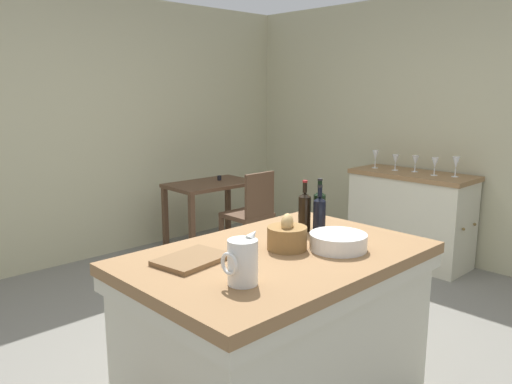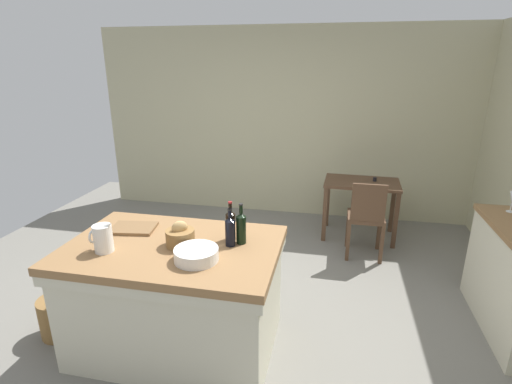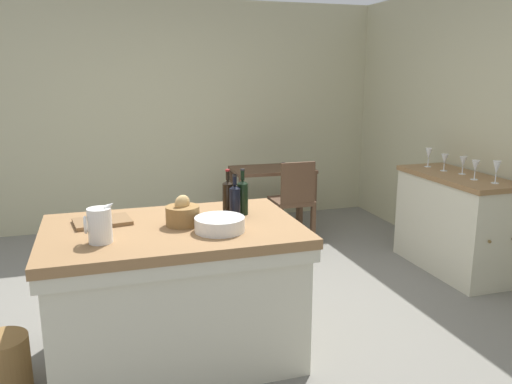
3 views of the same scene
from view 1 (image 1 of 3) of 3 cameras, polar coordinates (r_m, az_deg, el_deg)
The scene contains 19 objects.
ground_plane at distance 3.51m, azimuth 1.16°, elevation -17.20°, with size 6.76×6.76×0.00m, color slate.
wall_back at distance 5.26m, azimuth -19.36°, elevation 6.65°, with size 5.32×0.12×2.60m, color #B7B28E.
wall_right at distance 5.27m, azimuth 21.80°, elevation 6.48°, with size 0.12×5.20×2.60m, color #B7B28E.
island_table at distance 2.75m, azimuth 2.49°, elevation -14.76°, with size 1.55×1.01×0.87m.
side_cabinet at distance 5.21m, azimuth 16.98°, elevation -2.73°, with size 0.52×1.18×0.90m.
writing_desk at distance 5.32m, azimuth -5.08°, elevation -0.18°, with size 0.92×0.60×0.78m.
wooden_chair at distance 4.94m, azimuth -0.57°, elevation -2.40°, with size 0.40×0.40×0.91m.
pitcher at distance 2.15m, azimuth -1.55°, elevation -7.82°, with size 0.17×0.13×0.24m.
wash_bowl at distance 2.65m, azimuth 9.24°, elevation -5.53°, with size 0.30×0.30×0.08m, color white.
bread_basket at distance 2.62m, azimuth 3.52°, elevation -5.00°, with size 0.21×0.21×0.19m.
cutting_board at distance 2.47m, azimuth -7.22°, elevation -7.54°, with size 0.34×0.24×0.02m, color brown.
wine_bottle_dark at distance 3.00m, azimuth 7.15°, elevation -1.90°, with size 0.07×0.07×0.30m.
wine_bottle_amber at distance 2.95m, azimuth 5.44°, elevation -2.11°, with size 0.07×0.07×0.30m.
wine_bottle_green at distance 2.91m, azimuth 7.16°, elevation -2.47°, with size 0.07×0.07×0.28m.
wine_glass_far_left at distance 4.98m, azimuth 21.61°, elevation 3.05°, with size 0.07×0.07×0.19m.
wine_glass_left at distance 4.99m, azimuth 19.51°, elevation 3.08°, with size 0.07×0.07×0.17m.
wine_glass_middle at distance 5.16m, azimuth 17.52°, elevation 3.38°, with size 0.07×0.07×0.16m.
wine_glass_right at distance 5.20m, azimuth 15.45°, elevation 3.54°, with size 0.07×0.07×0.16m.
wine_glass_far_right at distance 5.30m, azimuth 13.31°, elevation 3.99°, with size 0.07×0.07×0.18m.
Camera 1 is at (-2.18, -2.17, 1.69)m, focal length 35.50 mm.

